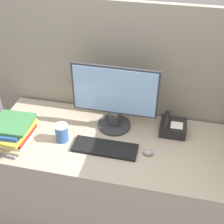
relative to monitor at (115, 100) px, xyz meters
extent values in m
cube|color=gray|center=(0.02, 0.23, -0.20)|extent=(2.10, 0.04, 1.60)
cube|color=tan|center=(0.02, -0.17, -0.61)|extent=(1.70, 0.71, 0.77)
cylinder|color=#333338|center=(0.00, 0.00, -0.22)|extent=(0.23, 0.23, 0.02)
cylinder|color=#333338|center=(0.00, 0.00, -0.15)|extent=(0.08, 0.08, 0.11)
cube|color=#333338|center=(0.00, 0.00, 0.07)|extent=(0.59, 0.02, 0.36)
cube|color=#8CB7E5|center=(0.00, -0.01, 0.07)|extent=(0.56, 0.01, 0.33)
cube|color=black|center=(-0.01, -0.25, -0.22)|extent=(0.43, 0.15, 0.02)
ellipsoid|color=gray|center=(0.27, -0.24, -0.21)|extent=(0.07, 0.05, 0.04)
cylinder|color=#335999|center=(-0.31, -0.23, -0.17)|extent=(0.08, 0.08, 0.12)
cylinder|color=white|center=(-0.31, -0.23, -0.10)|extent=(0.09, 0.09, 0.01)
cube|color=slate|center=(-0.62, -0.32, -0.22)|extent=(0.21, 0.31, 0.02)
cube|color=#C6B78C|center=(-0.60, -0.31, -0.20)|extent=(0.17, 0.29, 0.02)
cube|color=silver|center=(-0.61, -0.31, -0.18)|extent=(0.21, 0.25, 0.02)
cube|color=maroon|center=(-0.61, -0.31, -0.15)|extent=(0.22, 0.24, 0.04)
cube|color=gold|center=(-0.61, -0.32, -0.12)|extent=(0.23, 0.31, 0.02)
cube|color=#264C8C|center=(-0.62, -0.31, -0.09)|extent=(0.19, 0.28, 0.03)
cube|color=#38723F|center=(-0.61, -0.31, -0.07)|extent=(0.25, 0.25, 0.02)
cube|color=black|center=(0.41, 0.02, -0.19)|extent=(0.18, 0.17, 0.08)
cube|color=white|center=(0.44, 0.00, -0.15)|extent=(0.08, 0.08, 0.00)
cylinder|color=black|center=(0.36, 0.02, -0.13)|extent=(0.04, 0.18, 0.04)
camera|label=1|loc=(0.37, -1.70, 1.20)|focal=50.00mm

